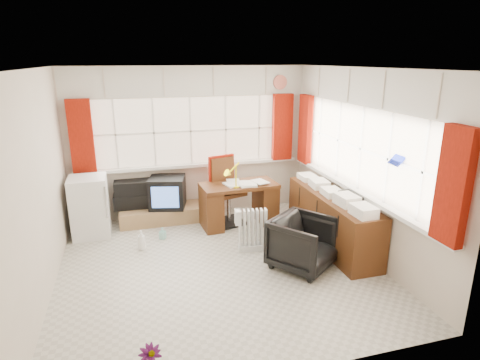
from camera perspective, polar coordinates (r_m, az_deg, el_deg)
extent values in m
plane|color=beige|center=(5.38, -3.08, -12.08)|extent=(4.00, 4.00, 0.00)
plane|color=beige|center=(6.81, -7.00, 5.29)|extent=(4.00, 0.00, 4.00)
plane|color=beige|center=(3.10, 4.88, -9.08)|extent=(4.00, 0.00, 4.00)
plane|color=beige|center=(4.90, -26.79, -1.03)|extent=(0.00, 4.00, 4.00)
plane|color=beige|center=(5.66, 16.88, 2.30)|extent=(0.00, 4.00, 4.00)
plane|color=white|center=(4.71, -3.57, 15.59)|extent=(4.00, 4.00, 0.00)
plane|color=beige|center=(6.76, -7.03, 6.92)|extent=(3.60, 0.00, 3.60)
cube|color=white|center=(6.84, -6.80, 2.08)|extent=(3.70, 0.12, 0.05)
cube|color=white|center=(6.68, -17.30, 6.17)|extent=(0.03, 0.02, 1.10)
cube|color=white|center=(6.68, -12.13, 6.57)|extent=(0.03, 0.02, 1.10)
cube|color=white|center=(6.75, -7.02, 6.91)|extent=(0.03, 0.02, 1.10)
cube|color=white|center=(6.86, -2.03, 7.19)|extent=(0.03, 0.02, 1.10)
cube|color=white|center=(7.03, 2.77, 7.41)|extent=(0.03, 0.02, 1.10)
plane|color=beige|center=(5.61, 16.87, 4.27)|extent=(0.00, 3.60, 3.60)
cube|color=white|center=(5.73, 16.05, -1.41)|extent=(0.12, 3.70, 0.05)
cube|color=white|center=(4.66, 24.57, 1.00)|extent=(0.02, 0.03, 1.10)
cube|color=white|center=(5.12, 20.33, 2.79)|extent=(0.02, 0.03, 1.10)
cube|color=white|center=(5.60, 16.79, 4.27)|extent=(0.02, 0.03, 1.10)
cube|color=white|center=(6.10, 13.81, 5.49)|extent=(0.02, 0.03, 1.10)
cube|color=white|center=(6.62, 11.28, 6.52)|extent=(0.02, 0.03, 1.10)
cube|color=#951608|center=(6.64, -21.63, 5.73)|extent=(0.35, 0.10, 1.15)
cube|color=#951608|center=(7.10, 6.04, 7.47)|extent=(0.35, 0.10, 1.15)
cube|color=#951608|center=(6.94, 9.28, 7.14)|extent=(0.10, 0.35, 1.15)
cube|color=#951608|center=(4.26, 28.09, -0.80)|extent=(0.10, 0.35, 1.15)
cube|color=beige|center=(6.65, -7.25, 13.70)|extent=(3.95, 0.08, 0.48)
cube|color=beige|center=(5.49, 17.42, 12.43)|extent=(0.08, 3.95, 0.48)
cube|color=#532C13|center=(6.38, -0.16, -0.77)|extent=(1.24, 0.67, 0.06)
cube|color=#532C13|center=(6.37, -4.11, -4.17)|extent=(0.31, 0.56, 0.64)
cube|color=#532C13|center=(6.66, 3.62, -3.22)|extent=(0.31, 0.56, 0.64)
cube|color=white|center=(6.37, -0.16, -0.44)|extent=(0.22, 0.29, 0.02)
cube|color=white|center=(6.37, -0.16, -0.41)|extent=(0.22, 0.29, 0.02)
cube|color=white|center=(6.37, -0.16, -0.38)|extent=(0.22, 0.29, 0.02)
cube|color=white|center=(6.37, -0.16, -0.34)|extent=(0.22, 0.29, 0.02)
cube|color=white|center=(6.37, -0.16, -0.31)|extent=(0.22, 0.29, 0.02)
cube|color=white|center=(6.37, -0.16, -0.27)|extent=(0.22, 0.29, 0.02)
cylinder|color=#FFF90A|center=(6.19, -0.58, -0.98)|extent=(0.09, 0.09, 0.02)
cylinder|color=#FFF90A|center=(6.14, -0.58, 0.60)|extent=(0.02, 0.02, 0.35)
cone|color=#FFF90A|center=(6.10, -0.58, 1.86)|extent=(0.17, 0.15, 0.14)
cube|color=black|center=(6.65, -1.59, -5.98)|extent=(0.57, 0.57, 0.04)
cylinder|color=silver|center=(6.56, -1.61, -4.01)|extent=(0.06, 0.06, 0.53)
cube|color=#532C13|center=(6.47, -1.63, -1.80)|extent=(0.55, 0.54, 0.06)
cube|color=#532C13|center=(6.57, -2.65, 1.10)|extent=(0.41, 0.17, 0.51)
cube|color=#951608|center=(6.56, -2.65, 1.27)|extent=(0.45, 0.19, 0.53)
imported|color=black|center=(5.26, 8.98, -8.86)|extent=(1.02, 1.03, 0.68)
cube|color=white|center=(5.78, 1.81, -9.46)|extent=(0.42, 0.21, 0.08)
cube|color=white|center=(5.63, 0.01, -6.82)|extent=(0.04, 0.12, 0.52)
cube|color=white|center=(5.63, 0.62, -6.79)|extent=(0.04, 0.12, 0.52)
cube|color=white|center=(5.64, 1.23, -6.75)|extent=(0.04, 0.12, 0.52)
cube|color=white|center=(5.65, 1.83, -6.72)|extent=(0.04, 0.12, 0.52)
cube|color=white|center=(5.66, 2.44, -6.68)|extent=(0.04, 0.12, 0.52)
cube|color=white|center=(5.67, 3.04, -6.64)|extent=(0.04, 0.12, 0.52)
cube|color=white|center=(5.68, 3.64, -6.60)|extent=(0.04, 0.12, 0.52)
cube|color=#532C13|center=(5.96, 12.94, -5.54)|extent=(0.50, 2.00, 0.75)
cube|color=white|center=(5.16, 17.15, -4.39)|extent=(0.24, 0.32, 0.10)
cube|color=white|center=(5.47, 14.92, -2.96)|extent=(0.24, 0.32, 0.10)
cube|color=white|center=(5.80, 12.95, -1.69)|extent=(0.24, 0.32, 0.10)
cube|color=white|center=(6.13, 11.19, -0.55)|extent=(0.24, 0.32, 0.10)
cube|color=white|center=(6.48, 9.61, 0.47)|extent=(0.24, 0.32, 0.10)
cube|color=black|center=(5.62, 16.07, -2.38)|extent=(0.37, 0.43, 0.12)
cube|color=#A07C50|center=(6.81, -10.88, -4.80)|extent=(1.40, 0.50, 0.25)
cube|color=black|center=(6.69, -10.29, -1.70)|extent=(0.66, 0.63, 0.51)
cube|color=#5182E8|center=(6.44, -10.61, -2.45)|extent=(0.42, 0.12, 0.35)
cube|color=black|center=(6.88, -14.89, -2.69)|extent=(0.65, 0.42, 0.23)
cube|color=black|center=(6.81, -15.03, -0.89)|extent=(0.59, 0.40, 0.22)
cube|color=white|center=(6.48, -20.57, -3.56)|extent=(0.55, 0.55, 0.92)
cube|color=silver|center=(6.16, -18.54, -3.05)|extent=(0.02, 0.02, 0.49)
imported|color=white|center=(5.89, -13.83, -8.29)|extent=(0.13, 0.13, 0.29)
imported|color=#8CD1C5|center=(6.18, -10.96, -7.43)|extent=(0.12, 0.12, 0.18)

